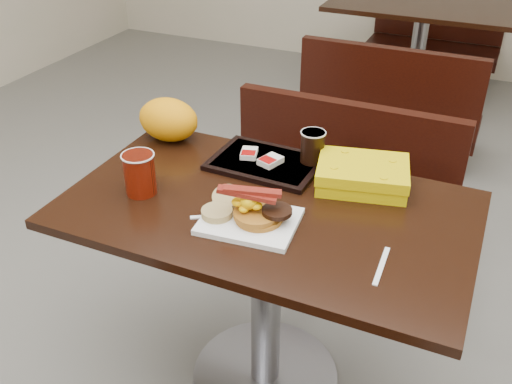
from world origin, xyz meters
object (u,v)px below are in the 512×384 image
at_px(table_far, 416,60).
at_px(pancake_stack, 259,215).
at_px(bench_near_n, 331,200).
at_px(bench_far_s, 393,99).
at_px(knife, 381,266).
at_px(tray, 266,163).
at_px(bench_far_n, 433,34).
at_px(coffee_cup_far, 313,147).
at_px(hashbrown_sleeve_left, 249,153).
at_px(table_near, 266,301).
at_px(coffee_cup_near, 140,174).
at_px(paper_bag, 168,119).
at_px(hashbrown_sleeve_right, 270,161).
at_px(fork, 208,216).
at_px(clamshell, 362,175).
at_px(platter, 250,221).

relative_size(table_far, pancake_stack, 9.01).
height_order(bench_near_n, bench_far_s, same).
distance_m(bench_near_n, knife, 1.00).
bearing_deg(table_far, tray, -92.42).
xyz_separation_m(bench_far_s, bench_far_n, (0.00, 1.40, 0.00)).
height_order(table_far, coffee_cup_far, coffee_cup_far).
xyz_separation_m(bench_far_n, hashbrown_sleeve_left, (-0.16, -3.07, 0.42)).
relative_size(table_near, coffee_cup_near, 9.21).
xyz_separation_m(table_near, knife, (0.37, -0.14, 0.38)).
bearing_deg(table_near, tray, 114.07).
bearing_deg(paper_bag, pancake_stack, -35.35).
xyz_separation_m(bench_far_n, hashbrown_sleeve_right, (-0.08, -3.09, 0.42)).
bearing_deg(pancake_stack, bench_far_s, 90.45).
xyz_separation_m(table_far, tray, (-0.10, -2.38, 0.38)).
xyz_separation_m(table_near, tray, (-0.10, 0.22, 0.38)).
bearing_deg(fork, paper_bag, 102.27).
relative_size(bench_far_s, tray, 2.84).
height_order(table_near, coffee_cup_near, coffee_cup_near).
bearing_deg(clamshell, fork, -147.84).
bearing_deg(knife, paper_bag, -116.97).
bearing_deg(paper_bag, clamshell, -2.91).
bearing_deg(fork, hashbrown_sleeve_right, 50.51).
height_order(bench_near_n, coffee_cup_far, coffee_cup_far).
distance_m(platter, hashbrown_sleeve_right, 0.33).
relative_size(coffee_cup_near, knife, 0.81).
height_order(coffee_cup_near, tray, coffee_cup_near).
distance_m(table_far, pancake_stack, 2.73).
height_order(bench_far_n, knife, knife).
height_order(bench_far_n, hashbrown_sleeve_left, hashbrown_sleeve_left).
distance_m(table_near, hashbrown_sleeve_left, 0.49).
height_order(bench_near_n, coffee_cup_near, coffee_cup_near).
height_order(bench_far_s, clamshell, clamshell).
bearing_deg(tray, clamshell, 2.13).
height_order(bench_far_n, clamshell, clamshell).
distance_m(bench_far_n, fork, 3.45).
bearing_deg(platter, bench_far_n, 84.53).
distance_m(coffee_cup_near, hashbrown_sleeve_left, 0.39).
relative_size(table_far, bench_far_n, 1.20).
distance_m(tray, clamshell, 0.32).
height_order(pancake_stack, knife, pancake_stack).
relative_size(table_far, fork, 8.42).
height_order(platter, knife, platter).
distance_m(bench_far_n, knife, 3.48).
xyz_separation_m(table_far, bench_far_n, (0.00, 0.70, -0.02)).
relative_size(hashbrown_sleeve_right, paper_bag, 0.34).
height_order(hashbrown_sleeve_right, clamshell, clamshell).
distance_m(platter, fork, 0.12).
bearing_deg(knife, coffee_cup_far, -143.63).
distance_m(clamshell, paper_bag, 0.72).
xyz_separation_m(bench_far_s, paper_bag, (-0.49, -1.64, 0.47)).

